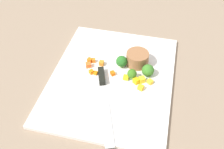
{
  "coord_description": "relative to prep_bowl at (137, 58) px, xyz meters",
  "views": [
    {
      "loc": [
        -0.59,
        -0.14,
        0.63
      ],
      "look_at": [
        0.0,
        0.0,
        0.02
      ],
      "focal_mm": 42.16,
      "sensor_mm": 36.0,
      "label": 1
    }
  ],
  "objects": [
    {
      "name": "ground_plane",
      "position": [
        -0.08,
        0.07,
        -0.03
      ],
      "size": [
        4.0,
        4.0,
        0.0
      ],
      "primitive_type": "plane",
      "color": "gray"
    },
    {
      "name": "cutting_board",
      "position": [
        -0.08,
        0.07,
        -0.03
      ],
      "size": [
        0.49,
        0.39,
        0.01
      ],
      "primitive_type": "cube",
      "color": "white",
      "rests_on": "ground_plane"
    },
    {
      "name": "prep_bowl",
      "position": [
        0.0,
        0.0,
        0.0
      ],
      "size": [
        0.08,
        0.08,
        0.05
      ],
      "primitive_type": "cylinder",
      "color": "#98643E",
      "rests_on": "cutting_board"
    },
    {
      "name": "chef_knife",
      "position": [
        -0.15,
        0.08,
        -0.02
      ],
      "size": [
        0.28,
        0.12,
        0.02
      ],
      "rotation": [
        0.0,
        0.0,
        3.49
      ],
      "color": "silver",
      "rests_on": "cutting_board"
    },
    {
      "name": "carrot_dice_0",
      "position": [
        -0.03,
        0.15,
        -0.02
      ],
      "size": [
        0.02,
        0.01,
        0.01
      ],
      "primitive_type": "cube",
      "rotation": [
        0.0,
        0.0,
        0.31
      ],
      "color": "orange",
      "rests_on": "cutting_board"
    },
    {
      "name": "carrot_dice_1",
      "position": [
        -0.07,
        0.07,
        -0.02
      ],
      "size": [
        0.02,
        0.02,
        0.01
      ],
      "primitive_type": "cube",
      "rotation": [
        0.0,
        0.0,
        0.66
      ],
      "color": "orange",
      "rests_on": "cutting_board"
    },
    {
      "name": "carrot_dice_2",
      "position": [
        -0.03,
        0.12,
        -0.02
      ],
      "size": [
        0.02,
        0.02,
        0.01
      ],
      "primitive_type": "cube",
      "rotation": [
        0.0,
        0.0,
        0.03
      ],
      "color": "orange",
      "rests_on": "cutting_board"
    },
    {
      "name": "carrot_dice_3",
      "position": [
        -0.05,
        0.16,
        -0.01
      ],
      "size": [
        0.02,
        0.02,
        0.02
      ],
      "primitive_type": "cube",
      "rotation": [
        0.0,
        0.0,
        0.41
      ],
      "color": "orange",
      "rests_on": "cutting_board"
    },
    {
      "name": "carrot_dice_4",
      "position": [
        -0.08,
        0.14,
        -0.02
      ],
      "size": [
        0.02,
        0.02,
        0.01
      ],
      "primitive_type": "cube",
      "rotation": [
        0.0,
        0.0,
        2.42
      ],
      "color": "orange",
      "rests_on": "cutting_board"
    },
    {
      "name": "carrot_dice_5",
      "position": [
        -0.03,
        0.16,
        -0.02
      ],
      "size": [
        0.02,
        0.02,
        0.01
      ],
      "primitive_type": "cube",
      "rotation": [
        0.0,
        0.0,
        2.88
      ],
      "color": "orange",
      "rests_on": "cutting_board"
    },
    {
      "name": "carrot_dice_6",
      "position": [
        -0.08,
        0.13,
        -0.02
      ],
      "size": [
        0.01,
        0.01,
        0.01
      ],
      "primitive_type": "cube",
      "rotation": [
        0.0,
        0.0,
        2.96
      ],
      "color": "orange",
      "rests_on": "cutting_board"
    },
    {
      "name": "pepper_dice_0",
      "position": [
        -0.08,
        -0.03,
        -0.01
      ],
      "size": [
        0.02,
        0.02,
        0.02
      ],
      "primitive_type": "cube",
      "rotation": [
        0.0,
        0.0,
        0.59
      ],
      "color": "yellow",
      "rests_on": "cutting_board"
    },
    {
      "name": "pepper_dice_1",
      "position": [
        -0.12,
        -0.03,
        -0.02
      ],
      "size": [
        0.02,
        0.02,
        0.01
      ],
      "primitive_type": "cube",
      "rotation": [
        0.0,
        0.0,
        2.77
      ],
      "color": "yellow",
      "rests_on": "cutting_board"
    },
    {
      "name": "pepper_dice_2",
      "position": [
        -0.09,
        -0.06,
        -0.02
      ],
      "size": [
        0.02,
        0.02,
        0.01
      ],
      "primitive_type": "cube",
      "rotation": [
        0.0,
        0.0,
        2.46
      ],
      "color": "yellow",
      "rests_on": "cutting_board"
    },
    {
      "name": "pepper_dice_3",
      "position": [
        -0.08,
        0.02,
        -0.02
      ],
      "size": [
        0.02,
        0.02,
        0.01
      ],
      "primitive_type": "cube",
      "rotation": [
        0.0,
        0.0,
        1.54
      ],
      "color": "yellow",
      "rests_on": "cutting_board"
    },
    {
      "name": "pepper_dice_4",
      "position": [
        -0.09,
        -0.01,
        -0.01
      ],
      "size": [
        0.02,
        0.02,
        0.02
      ],
      "primitive_type": "cube",
      "rotation": [
        0.0,
        0.0,
        0.89
      ],
      "color": "yellow",
      "rests_on": "cutting_board"
    },
    {
      "name": "broccoli_floret_0",
      "position": [
        -0.08,
        0.01,
        -0.0
      ],
      "size": [
        0.03,
        0.03,
        0.04
      ],
      "color": "#80B96C",
      "rests_on": "cutting_board"
    },
    {
      "name": "broccoli_floret_1",
      "position": [
        -0.05,
        -0.04,
        -0.0
      ],
      "size": [
        0.04,
        0.04,
        0.04
      ],
      "color": "#8EB36B",
      "rests_on": "cutting_board"
    },
    {
      "name": "broccoli_floret_2",
      "position": [
        -0.03,
        0.05,
        -0.0
      ],
      "size": [
        0.04,
        0.04,
        0.04
      ],
      "color": "#96B655",
      "rests_on": "cutting_board"
    }
  ]
}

